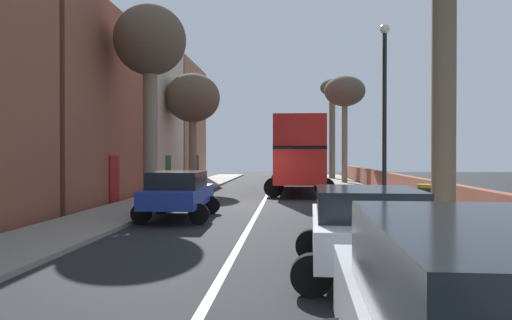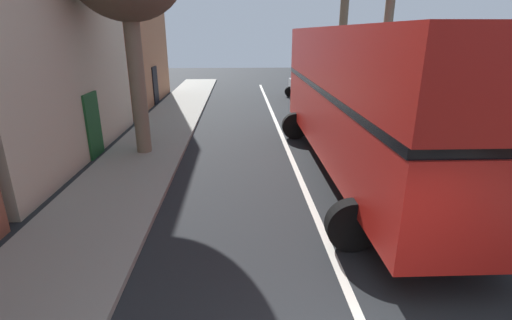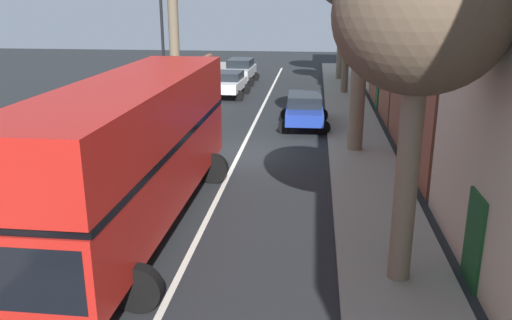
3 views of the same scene
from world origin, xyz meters
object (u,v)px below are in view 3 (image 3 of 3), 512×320
object	(u,v)px
parked_car_white_right_3	(228,83)
lamppost_right	(163,47)
parked_car_blue_left_1	(305,108)
street_tree_left_6	(421,21)
parked_car_silver_right_2	(240,70)
litter_bin_right	(154,105)
double_decker_bus	(135,145)

from	to	relation	value
parked_car_white_right_3	lamppost_right	world-z (taller)	lamppost_right
parked_car_blue_left_1	street_tree_left_6	distance (m)	15.49
parked_car_silver_right_2	litter_bin_right	bearing A→B (deg)	77.04
litter_bin_right	parked_car_silver_right_2	bearing A→B (deg)	-102.96
double_decker_bus	parked_car_blue_left_1	bearing A→B (deg)	-108.71
double_decker_bus	street_tree_left_6	world-z (taller)	street_tree_left_6
parked_car_white_right_3	litter_bin_right	world-z (taller)	parked_car_white_right_3
street_tree_left_6	parked_car_blue_left_1	bearing A→B (deg)	-80.54
double_decker_bus	parked_car_silver_right_2	bearing A→B (deg)	-88.21
parked_car_blue_left_1	double_decker_bus	bearing A→B (deg)	71.29
parked_car_white_right_3	parked_car_blue_left_1	bearing A→B (deg)	123.43
double_decker_bus	parked_car_white_right_3	world-z (taller)	double_decker_bus
parked_car_silver_right_2	street_tree_left_6	world-z (taller)	street_tree_left_6
parked_car_white_right_3	lamppost_right	xyz separation A→B (m)	(1.80, 7.88, 2.91)
parked_car_blue_left_1	litter_bin_right	xyz separation A→B (m)	(7.80, -0.99, -0.22)
lamppost_right	litter_bin_right	distance (m)	3.53
parked_car_white_right_3	litter_bin_right	bearing A→B (deg)	66.93
litter_bin_right	double_decker_bus	bearing A→B (deg)	105.06
parked_car_blue_left_1	litter_bin_right	world-z (taller)	parked_car_blue_left_1
parked_car_blue_left_1	street_tree_left_6	bearing A→B (deg)	99.46
parked_car_silver_right_2	parked_car_white_right_3	bearing A→B (deg)	90.01
parked_car_white_right_3	street_tree_left_6	world-z (taller)	street_tree_left_6
parked_car_blue_left_1	litter_bin_right	size ratio (longest dim) A/B	3.96
parked_car_blue_left_1	lamppost_right	xyz separation A→B (m)	(6.80, 0.31, 2.90)
parked_car_silver_right_2	street_tree_left_6	bearing A→B (deg)	104.99
double_decker_bus	parked_car_white_right_3	bearing A→B (deg)	-87.71
parked_car_silver_right_2	litter_bin_right	xyz separation A→B (m)	(2.80, 12.17, -0.30)
double_decker_bus	litter_bin_right	world-z (taller)	double_decker_bus
double_decker_bus	parked_car_blue_left_1	world-z (taller)	double_decker_bus
double_decker_bus	parked_car_silver_right_2	xyz separation A→B (m)	(0.80, -25.56, -1.37)
street_tree_left_6	lamppost_right	world-z (taller)	street_tree_left_6
parked_car_blue_left_1	parked_car_silver_right_2	bearing A→B (deg)	-69.21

